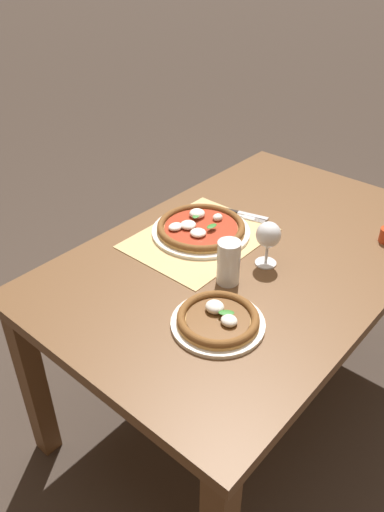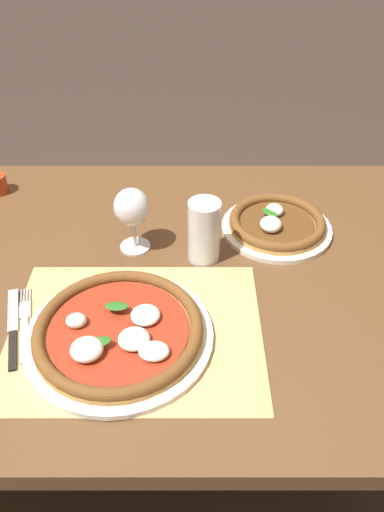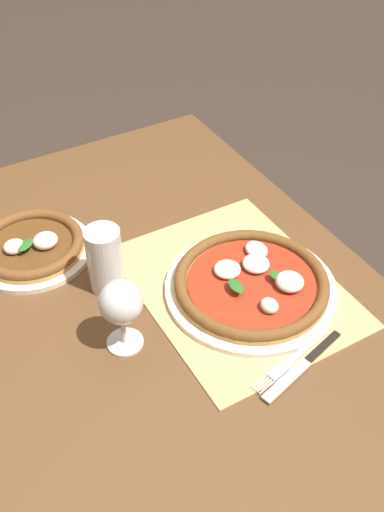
{
  "view_description": "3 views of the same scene",
  "coord_description": "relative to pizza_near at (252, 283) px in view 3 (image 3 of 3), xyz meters",
  "views": [
    {
      "loc": [
        1.21,
        0.78,
        1.69
      ],
      "look_at": [
        0.21,
        -0.09,
        0.78
      ],
      "focal_mm": 35.0,
      "sensor_mm": 36.0,
      "label": 1
    },
    {
      "loc": [
        0.17,
        -0.83,
        1.45
      ],
      "look_at": [
        0.17,
        -0.05,
        0.82
      ],
      "focal_mm": 35.0,
      "sensor_mm": 36.0,
      "label": 2
    },
    {
      "loc": [
        -0.66,
        0.34,
        1.62
      ],
      "look_at": [
        0.16,
        -0.13,
        0.77
      ],
      "focal_mm": 42.0,
      "sensor_mm": 36.0,
      "label": 3
    }
  ],
  "objects": [
    {
      "name": "wine_glass",
      "position": [
        0.0,
        0.28,
        0.08
      ],
      "size": [
        0.08,
        0.08,
        0.16
      ],
      "color": "silver",
      "rests_on": "dining_table"
    },
    {
      "name": "pizza_far",
      "position": [
        0.34,
        0.35,
        -0.0
      ],
      "size": [
        0.26,
        0.26,
        0.05
      ],
      "color": "silver",
      "rests_on": "dining_table"
    },
    {
      "name": "knife",
      "position": [
        -0.21,
        0.03,
        -0.02
      ],
      "size": [
        0.07,
        0.21,
        0.01
      ],
      "color": "black",
      "rests_on": "paper_placemat"
    },
    {
      "name": "pint_glass",
      "position": [
        0.16,
        0.25,
        0.05
      ],
      "size": [
        0.07,
        0.07,
        0.15
      ],
      "color": "silver",
      "rests_on": "dining_table"
    },
    {
      "name": "fork",
      "position": [
        -0.19,
        0.04,
        -0.02
      ],
      "size": [
        0.06,
        0.2,
        0.0
      ],
      "color": "#B7B7BC",
      "rests_on": "paper_placemat"
    },
    {
      "name": "dining_table",
      "position": [
        -0.03,
        0.2,
        -0.12
      ],
      "size": [
        1.49,
        0.94,
        0.74
      ],
      "color": "brown",
      "rests_on": "ground"
    },
    {
      "name": "pizza_near",
      "position": [
        0.0,
        0.0,
        0.0
      ],
      "size": [
        0.35,
        0.35,
        0.05
      ],
      "color": "silver",
      "rests_on": "paper_placemat"
    },
    {
      "name": "paper_placemat",
      "position": [
        0.03,
        0.02,
        -0.02
      ],
      "size": [
        0.48,
        0.38,
        0.0
      ],
      "primitive_type": "cube",
      "color": "tan",
      "rests_on": "dining_table"
    }
  ]
}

